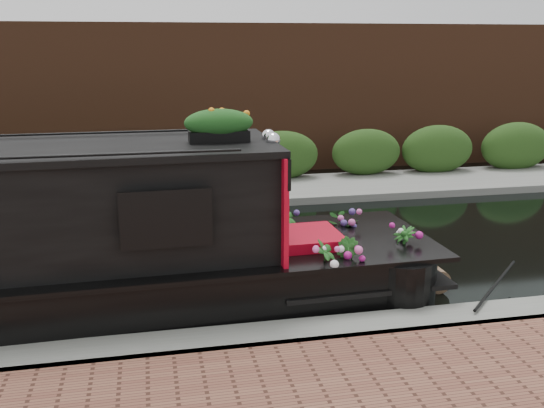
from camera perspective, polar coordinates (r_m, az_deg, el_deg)
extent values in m
plane|color=black|center=(10.24, -5.49, -5.11)|extent=(80.00, 80.00, 0.00)
cube|color=slate|center=(7.25, -2.49, -13.95)|extent=(40.00, 0.60, 0.50)
cube|color=slate|center=(14.24, -7.38, 0.62)|extent=(40.00, 2.40, 0.34)
cube|color=#254517|center=(15.11, -7.65, 1.45)|extent=(40.00, 1.10, 2.80)
cube|color=#512C1B|center=(17.16, -8.18, 3.05)|extent=(40.00, 1.00, 8.00)
cube|color=#BA071D|center=(8.03, -0.19, 0.44)|extent=(0.11, 1.83, 1.41)
cube|color=black|center=(6.97, -9.91, -1.41)|extent=(0.94, 0.06, 0.57)
cube|color=#BA071D|center=(8.38, 3.47, -4.39)|extent=(0.86, 0.96, 0.52)
sphere|color=white|center=(7.73, 0.10, 6.07)|extent=(0.19, 0.19, 0.19)
sphere|color=white|center=(8.01, -0.33, 6.39)|extent=(0.19, 0.19, 0.19)
cube|color=black|center=(7.76, -5.00, 6.35)|extent=(0.77, 0.26, 0.14)
ellipsoid|color=orange|center=(7.73, -5.03, 7.79)|extent=(0.84, 0.26, 0.25)
imported|color=#1E521C|center=(7.69, 4.99, -5.73)|extent=(0.40, 0.40, 0.64)
imported|color=#1E521C|center=(7.81, 7.09, -5.52)|extent=(0.38, 0.42, 0.63)
imported|color=#1E521C|center=(9.20, 6.86, -2.62)|extent=(0.49, 0.42, 0.54)
imported|color=#1E521C|center=(8.51, 12.25, -4.09)|extent=(0.43, 0.43, 0.61)
imported|color=#1E521C|center=(8.91, 1.43, -2.53)|extent=(0.43, 0.45, 0.71)
cylinder|color=brown|center=(9.23, 14.97, -6.72)|extent=(0.35, 0.42, 0.35)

